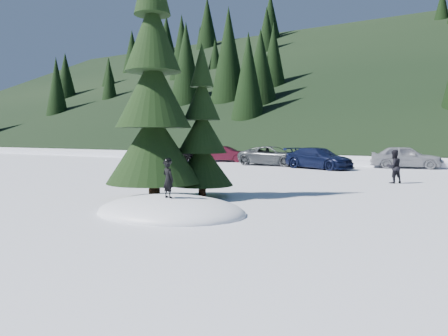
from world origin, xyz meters
The scene contains 12 objects.
ground centered at (0.00, 0.00, 0.00)m, with size 200.00×200.00×0.00m, color white.
snow_mound centered at (0.00, 0.00, 0.00)m, with size 4.48×3.52×0.96m, color white.
forest_hillside centered at (0.00, 54.00, 12.50)m, with size 200.00×60.00×25.00m, color black, non-canonical shape.
spruce_tall centered at (-2.20, 1.80, 3.32)m, with size 3.20×3.20×8.60m.
spruce_short centered at (-1.20, 3.20, 2.10)m, with size 2.20×2.20×5.37m.
child_skier centered at (0.20, -0.32, 0.98)m, with size 0.36×0.24×1.00m, color black.
adult_0 centered at (3.58, 11.46, 0.76)m, with size 0.74×0.57×1.52m, color black.
car_0 centered at (-15.99, 19.76, 0.64)m, with size 1.50×3.74×1.27m, color black.
car_1 centered at (-11.82, 21.37, 0.66)m, with size 1.39×3.98×1.31m, color #350913.
car_2 centered at (-6.46, 19.44, 0.70)m, with size 2.33×5.05×1.40m, color #484C4F.
car_3 centered at (-2.43, 18.03, 0.70)m, with size 1.95×4.80×1.39m, color black.
car_4 centered at (2.24, 21.69, 0.76)m, with size 1.79×4.46×1.52m, color #94969C.
Camera 1 is at (7.78, -9.32, 2.13)m, focal length 35.00 mm.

